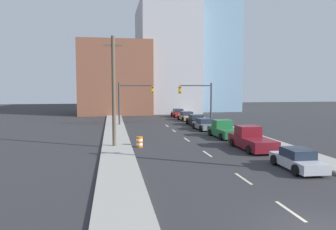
# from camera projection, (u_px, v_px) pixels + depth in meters

# --- Properties ---
(sidewalk_left) EXTENTS (2.58, 88.18, 0.17)m
(sidewalk_left) POSITION_uv_depth(u_px,v_px,m) (114.00, 119.00, 54.18)
(sidewalk_left) COLOR #9E9B93
(sidewalk_left) RESTS_ON ground
(sidewalk_right) EXTENTS (2.58, 88.18, 0.17)m
(sidewalk_right) POSITION_uv_depth(u_px,v_px,m) (197.00, 118.00, 56.59)
(sidewalk_right) COLOR #9E9B93
(sidewalk_right) RESTS_ON ground
(lane_stripe_at_2m) EXTENTS (0.16, 2.40, 0.01)m
(lane_stripe_at_2m) POSITION_uv_depth(u_px,v_px,m) (290.00, 211.00, 14.06)
(lane_stripe_at_2m) COLOR beige
(lane_stripe_at_2m) RESTS_ON ground
(lane_stripe_at_7m) EXTENTS (0.16, 2.40, 0.01)m
(lane_stripe_at_7m) POSITION_uv_depth(u_px,v_px,m) (243.00, 179.00, 19.06)
(lane_stripe_at_7m) COLOR beige
(lane_stripe_at_7m) RESTS_ON ground
(lane_stripe_at_14m) EXTENTS (0.16, 2.40, 0.01)m
(lane_stripe_at_14m) POSITION_uv_depth(u_px,v_px,m) (207.00, 154.00, 26.19)
(lane_stripe_at_14m) COLOR beige
(lane_stripe_at_14m) RESTS_ON ground
(lane_stripe_at_22m) EXTENTS (0.16, 2.40, 0.01)m
(lane_stripe_at_22m) POSITION_uv_depth(u_px,v_px,m) (187.00, 140.00, 33.31)
(lane_stripe_at_22m) COLOR beige
(lane_stripe_at_22m) RESTS_ON ground
(lane_stripe_at_29m) EXTENTS (0.16, 2.40, 0.01)m
(lane_stripe_at_29m) POSITION_uv_depth(u_px,v_px,m) (174.00, 131.00, 40.20)
(lane_stripe_at_29m) COLOR beige
(lane_stripe_at_29m) RESTS_ON ground
(lane_stripe_at_34m) EXTENTS (0.16, 2.40, 0.01)m
(lane_stripe_at_34m) POSITION_uv_depth(u_px,v_px,m) (167.00, 126.00, 45.34)
(lane_stripe_at_34m) COLOR beige
(lane_stripe_at_34m) RESTS_ON ground
(building_brick_left) EXTENTS (14.00, 16.00, 14.27)m
(building_brick_left) POSITION_uv_depth(u_px,v_px,m) (115.00, 79.00, 67.72)
(building_brick_left) COLOR brown
(building_brick_left) RESTS_ON ground
(building_office_center) EXTENTS (12.00, 20.00, 23.33)m
(building_office_center) POSITION_uv_depth(u_px,v_px,m) (165.00, 59.00, 73.17)
(building_office_center) COLOR #A8A8AD
(building_office_center) RESTS_ON ground
(building_glass_right) EXTENTS (13.00, 20.00, 28.70)m
(building_glass_right) POSITION_uv_depth(u_px,v_px,m) (201.00, 50.00, 78.47)
(building_glass_right) COLOR #7A9EB7
(building_glass_right) RESTS_ON ground
(traffic_signal_left) EXTENTS (4.92, 0.35, 5.97)m
(traffic_signal_left) POSITION_uv_depth(u_px,v_px,m) (130.00, 97.00, 45.29)
(traffic_signal_left) COLOR #38383D
(traffic_signal_left) RESTS_ON ground
(traffic_signal_right) EXTENTS (4.92, 0.35, 5.97)m
(traffic_signal_right) POSITION_uv_depth(u_px,v_px,m) (201.00, 97.00, 47.03)
(traffic_signal_right) COLOR #38383D
(traffic_signal_right) RESTS_ON ground
(utility_pole_left_mid) EXTENTS (1.60, 0.32, 9.72)m
(utility_pole_left_mid) POSITION_uv_depth(u_px,v_px,m) (114.00, 91.00, 28.45)
(utility_pole_left_mid) COLOR brown
(utility_pole_left_mid) RESTS_ON ground
(traffic_barrel) EXTENTS (0.56, 0.56, 0.95)m
(traffic_barrel) POSITION_uv_depth(u_px,v_px,m) (139.00, 142.00, 29.08)
(traffic_barrel) COLOR orange
(traffic_barrel) RESTS_ON ground
(sedan_silver) EXTENTS (2.14, 4.57, 1.38)m
(sedan_silver) POSITION_uv_depth(u_px,v_px,m) (297.00, 160.00, 21.11)
(sedan_silver) COLOR #B2B2BC
(sedan_silver) RESTS_ON ground
(pickup_truck_maroon) EXTENTS (2.45, 5.79, 1.94)m
(pickup_truck_maroon) POSITION_uv_depth(u_px,v_px,m) (251.00, 140.00, 28.15)
(pickup_truck_maroon) COLOR maroon
(pickup_truck_maroon) RESTS_ON ground
(pickup_truck_green) EXTENTS (2.57, 5.34, 1.81)m
(pickup_truck_green) POSITION_uv_depth(u_px,v_px,m) (224.00, 130.00, 34.88)
(pickup_truck_green) COLOR #1E6033
(pickup_truck_green) RESTS_ON ground
(sedan_gray) EXTENTS (2.33, 4.64, 1.45)m
(sedan_gray) POSITION_uv_depth(u_px,v_px,m) (204.00, 125.00, 40.89)
(sedan_gray) COLOR slate
(sedan_gray) RESTS_ON ground
(sedan_black) EXTENTS (2.27, 4.53, 1.48)m
(sedan_black) POSITION_uv_depth(u_px,v_px,m) (196.00, 120.00, 46.13)
(sedan_black) COLOR black
(sedan_black) RESTS_ON ground
(sedan_tan) EXTENTS (2.31, 4.78, 1.44)m
(sedan_tan) POSITION_uv_depth(u_px,v_px,m) (186.00, 116.00, 52.83)
(sedan_tan) COLOR tan
(sedan_tan) RESTS_ON ground
(sedan_red) EXTENTS (2.10, 4.30, 1.48)m
(sedan_red) POSITION_uv_depth(u_px,v_px,m) (178.00, 113.00, 58.80)
(sedan_red) COLOR red
(sedan_red) RESTS_ON ground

